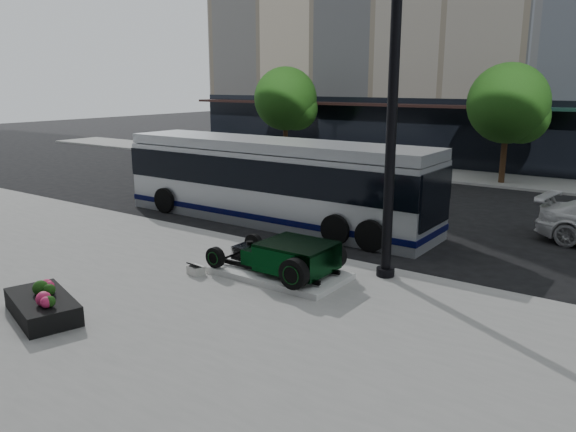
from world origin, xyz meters
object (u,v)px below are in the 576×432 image
Objects in this scene: hot_rod at (290,256)px; flower_planter at (42,305)px; lamppost at (392,122)px; transit_bus at (273,181)px.

hot_rod reaches higher than flower_planter.
hot_rod is at bearing -139.94° from lamppost.
transit_bus is (-4.20, 4.91, 0.79)m from hot_rod.
hot_rod is 6.50m from transit_bus.
lamppost reaches higher than transit_bus.
hot_rod is 5.69m from flower_planter.
lamppost is 3.59× the size of flower_planter.
flower_planter is at bearing -120.46° from hot_rod.
hot_rod is 0.39× the size of lamppost.
transit_bus is at bearing 130.55° from hot_rod.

